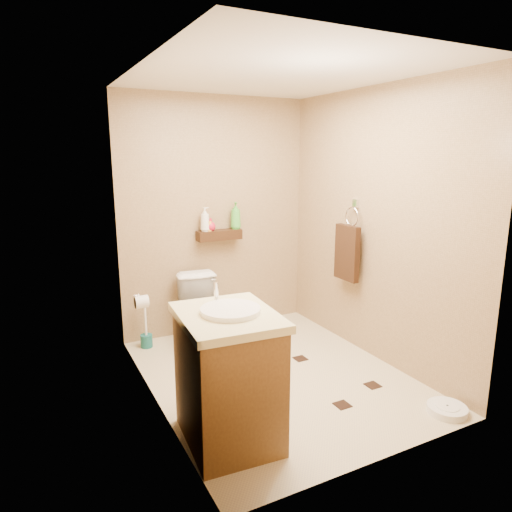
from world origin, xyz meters
TOP-DOWN VIEW (x-y plane):
  - ground at (0.00, 0.00)m, footprint 2.50×2.50m
  - wall_back at (0.00, 1.25)m, footprint 2.00×0.04m
  - wall_front at (0.00, -1.25)m, footprint 2.00×0.04m
  - wall_left at (-1.00, 0.00)m, footprint 0.04×2.50m
  - wall_right at (1.00, 0.00)m, footprint 0.04×2.50m
  - ceiling at (0.00, 0.00)m, footprint 2.00×2.50m
  - wall_shelf at (0.00, 1.17)m, footprint 0.46×0.14m
  - floor_accents at (0.07, -0.01)m, footprint 1.24×1.33m
  - toilet at (-0.31, 0.83)m, footprint 0.45×0.70m
  - vanity at (-0.70, -0.62)m, footprint 0.64×0.75m
  - bathroom_scale at (0.82, -1.07)m, footprint 0.37×0.37m
  - toilet_brush at (-0.82, 1.07)m, footprint 0.11×0.11m
  - towel_ring at (0.91, 0.25)m, footprint 0.12×0.30m
  - toilet_paper at (-0.94, 0.65)m, footprint 0.12×0.11m
  - bottle_a at (-0.15, 1.17)m, footprint 0.10×0.10m
  - bottle_b at (-0.13, 1.17)m, footprint 0.07×0.07m
  - bottle_c at (-0.09, 1.17)m, footprint 0.14×0.14m
  - bottle_d at (0.19, 1.17)m, footprint 0.12×0.12m

SIDE VIEW (x-z plane):
  - ground at x=0.00m, z-range 0.00..0.00m
  - floor_accents at x=0.07m, z-range 0.00..0.01m
  - bathroom_scale at x=0.82m, z-range 0.00..0.06m
  - toilet_brush at x=-0.82m, z-range -0.07..0.43m
  - toilet at x=-0.31m, z-range 0.00..0.68m
  - vanity at x=-0.70m, z-range -0.05..0.95m
  - toilet_paper at x=-0.94m, z-range 0.54..0.66m
  - towel_ring at x=0.91m, z-range 0.57..1.33m
  - wall_shelf at x=0.00m, z-range 0.97..1.07m
  - bottle_c at x=-0.09m, z-range 1.07..1.20m
  - bottle_b at x=-0.13m, z-range 1.07..1.22m
  - bottle_a at x=-0.15m, z-range 1.07..1.31m
  - wall_back at x=0.00m, z-range 0.00..2.40m
  - wall_front at x=0.00m, z-range 0.00..2.40m
  - wall_left at x=-1.00m, z-range 0.00..2.40m
  - wall_right at x=1.00m, z-range 0.00..2.40m
  - bottle_d at x=0.19m, z-range 1.07..1.35m
  - ceiling at x=0.00m, z-range 2.39..2.41m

